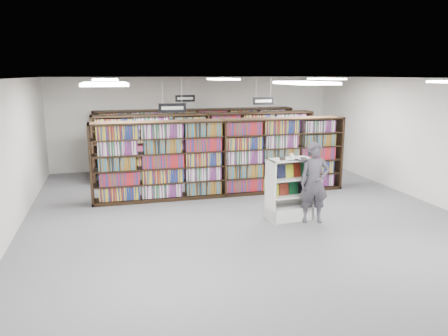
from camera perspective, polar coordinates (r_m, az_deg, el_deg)
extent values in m
plane|color=#4C4D51|center=(10.34, 2.71, -6.43)|extent=(12.00, 12.00, 0.00)
cube|color=white|center=(9.80, 2.90, 11.61)|extent=(10.00, 12.00, 0.10)
cube|color=silver|center=(15.71, -3.86, 5.96)|extent=(10.00, 0.10, 3.20)
cube|color=silver|center=(4.78, 25.43, -9.87)|extent=(10.00, 0.10, 3.20)
cube|color=silver|center=(9.70, -26.63, 0.80)|extent=(0.10, 12.00, 3.20)
cube|color=silver|center=(12.39, 25.46, 3.13)|extent=(0.10, 12.00, 3.20)
cube|color=black|center=(11.93, -0.13, 1.33)|extent=(7.00, 0.60, 2.10)
cube|color=maroon|center=(11.93, -0.13, 1.33)|extent=(6.88, 0.42, 1.98)
cube|color=black|center=(13.84, -2.23, 2.84)|extent=(7.00, 0.60, 2.10)
cube|color=maroon|center=(13.84, -2.23, 2.84)|extent=(6.88, 0.42, 1.98)
cube|color=black|center=(15.49, -3.61, 3.82)|extent=(7.00, 0.60, 2.10)
cube|color=maroon|center=(15.49, -3.61, 3.82)|extent=(6.88, 0.42, 1.98)
cylinder|color=#B2B2B7|center=(10.41, -8.07, 9.94)|extent=(0.01, 0.01, 0.58)
cylinder|color=#B2B2B7|center=(10.48, -5.56, 10.02)|extent=(0.01, 0.01, 0.58)
cube|color=black|center=(10.47, -6.76, 7.79)|extent=(0.65, 0.02, 0.22)
cube|color=white|center=(10.45, -6.75, 7.79)|extent=(0.52, 0.00, 0.08)
cylinder|color=#B2B2B7|center=(13.05, 4.24, 10.46)|extent=(0.01, 0.01, 0.58)
cylinder|color=#B2B2B7|center=(13.20, 6.13, 10.44)|extent=(0.01, 0.01, 0.58)
cube|color=black|center=(13.14, 5.16, 8.71)|extent=(0.65, 0.02, 0.22)
cube|color=white|center=(13.13, 5.17, 8.71)|extent=(0.52, 0.00, 0.08)
cylinder|color=#B2B2B7|center=(14.51, -6.03, 10.60)|extent=(0.01, 0.01, 0.58)
cylinder|color=#B2B2B7|center=(14.59, -4.23, 10.64)|extent=(0.01, 0.01, 0.58)
cube|color=black|center=(14.57, -5.10, 9.05)|extent=(0.65, 0.02, 0.22)
cube|color=white|center=(14.55, -5.09, 9.04)|extent=(0.52, 0.00, 0.08)
cube|color=white|center=(6.33, -15.33, 10.52)|extent=(0.60, 1.20, 0.04)
cube|color=white|center=(7.00, 10.51, 10.86)|extent=(0.60, 1.20, 0.04)
cube|color=white|center=(11.33, -15.26, 11.08)|extent=(0.60, 1.20, 0.04)
cube|color=white|center=(11.72, -0.13, 11.52)|extent=(0.60, 1.20, 0.04)
cube|color=white|center=(12.81, 13.22, 11.26)|extent=(0.60, 1.20, 0.04)
cube|color=silver|center=(10.26, 8.46, -5.79)|extent=(1.06, 0.60, 0.31)
cube|color=silver|center=(9.88, 6.06, -3.03)|extent=(0.09, 0.51, 1.43)
cube|color=silver|center=(10.34, 10.95, -2.50)|extent=(0.09, 0.51, 1.43)
cube|color=silver|center=(10.31, 7.93, -2.44)|extent=(1.02, 0.12, 1.43)
cube|color=silver|center=(9.95, 8.69, 1.13)|extent=(1.06, 0.60, 0.03)
cube|color=silver|center=(10.14, 8.54, -3.60)|extent=(0.98, 0.56, 0.02)
cube|color=silver|center=(10.04, 8.61, -1.36)|extent=(0.98, 0.56, 0.02)
cube|color=black|center=(9.87, 6.51, -0.55)|extent=(0.21, 0.09, 0.31)
cube|color=#161A39|center=(9.96, 7.52, -0.46)|extent=(0.21, 0.09, 0.31)
cube|color=#D5E828|center=(10.05, 8.50, -0.38)|extent=(0.21, 0.09, 0.31)
cube|color=maroon|center=(10.14, 9.47, -0.29)|extent=(0.21, 0.09, 0.31)
cube|color=#144B29|center=(10.24, 10.42, -0.21)|extent=(0.21, 0.09, 0.31)
cube|color=#D5E828|center=(9.98, 6.56, -2.88)|extent=(0.23, 0.08, 0.29)
cube|color=maroon|center=(10.09, 7.81, -2.75)|extent=(0.23, 0.08, 0.29)
cube|color=#144B29|center=(10.20, 9.04, -2.62)|extent=(0.23, 0.08, 0.29)
cube|color=black|center=(10.32, 10.24, -2.49)|extent=(0.23, 0.08, 0.29)
cube|color=black|center=(9.90, 9.02, 1.19)|extent=(0.69, 0.53, 0.01)
cube|color=white|center=(9.84, 8.24, 1.21)|extent=(0.36, 0.39, 0.05)
cube|color=white|center=(9.95, 9.79, 1.29)|extent=(0.36, 0.39, 0.07)
cylinder|color=white|center=(9.88, 8.92, 1.49)|extent=(0.19, 0.33, 0.10)
imported|color=#46424B|center=(9.97, 11.70, -1.90)|extent=(0.74, 0.56, 1.83)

